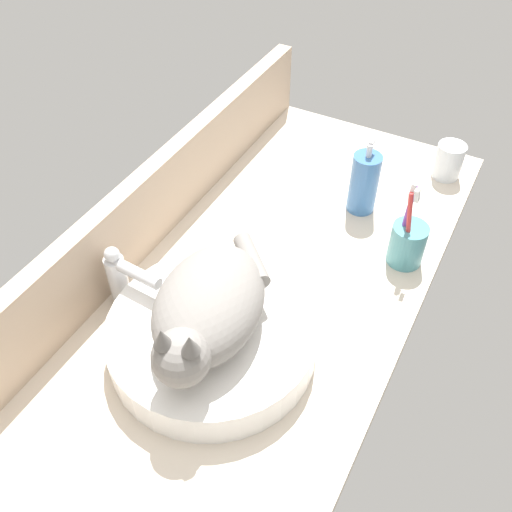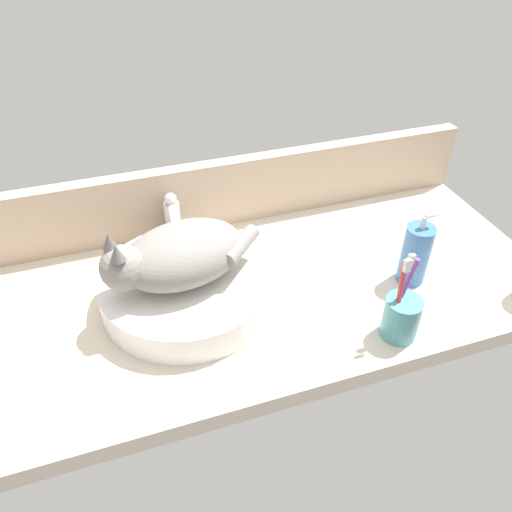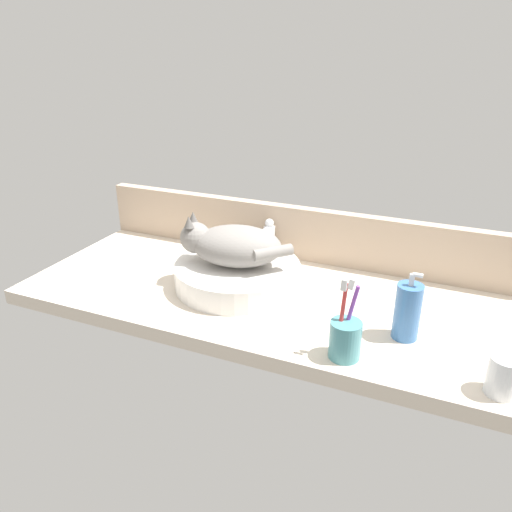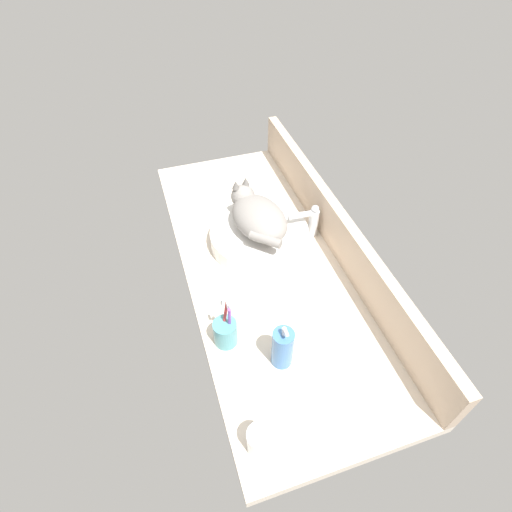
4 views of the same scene
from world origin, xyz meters
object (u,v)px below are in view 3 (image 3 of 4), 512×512
cat (232,245)px  toothbrush_cup (345,338)px  sink_basin (238,275)px  faucet (268,239)px  water_glass (503,378)px  soap_dispenser (407,311)px

cat → toothbrush_cup: cat is taller
sink_basin → faucet: (1.30, 19.47, 3.97)cm
sink_basin → water_glass: bearing=-18.1°
cat → faucet: 20.65cm
soap_dispenser → cat: bearing=170.1°
faucet → water_glass: size_ratio=1.63×
sink_basin → soap_dispenser: bearing=-10.6°
toothbrush_cup → faucet: bearing=130.1°
water_glass → toothbrush_cup: bearing=-179.9°
faucet → toothbrush_cup: 54.72cm
water_glass → cat: bearing=162.5°
sink_basin → toothbrush_cup: (36.50, -22.34, 1.47)cm
toothbrush_cup → water_glass: (31.72, 0.07, -1.07)cm
sink_basin → water_glass: size_ratio=4.26×
cat → faucet: (2.62, 19.83, -5.12)cm
toothbrush_cup → water_glass: size_ratio=2.24×
faucet → soap_dispenser: soap_dispenser is taller
soap_dispenser → water_glass: (20.54, -13.38, -3.20)cm
sink_basin → cat: cat is taller
soap_dispenser → toothbrush_cup: bearing=-129.7°
sink_basin → toothbrush_cup: 42.82cm
faucet → soap_dispenser: bearing=-31.4°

